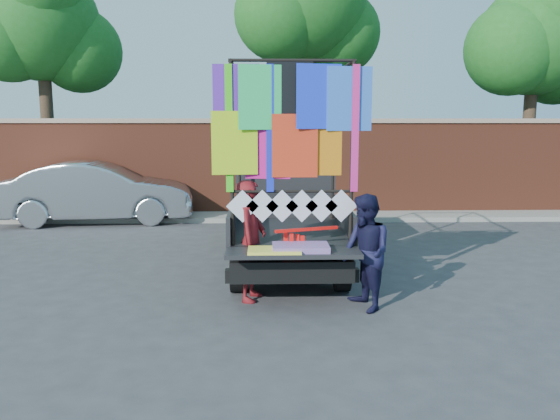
{
  "coord_description": "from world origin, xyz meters",
  "views": [
    {
      "loc": [
        -0.25,
        -7.82,
        2.5
      ],
      "look_at": [
        -0.04,
        -0.04,
        1.25
      ],
      "focal_mm": 35.0,
      "sensor_mm": 36.0,
      "label": 1
    }
  ],
  "objects_px": {
    "sedan": "(99,192)",
    "man": "(365,253)",
    "pickup_truck": "(285,213)",
    "woman": "(251,241)"
  },
  "relations": [
    {
      "from": "sedan",
      "to": "pickup_truck",
      "type": "bearing_deg",
      "value": -135.99
    },
    {
      "from": "pickup_truck",
      "to": "man",
      "type": "height_order",
      "value": "pickup_truck"
    },
    {
      "from": "pickup_truck",
      "to": "man",
      "type": "bearing_deg",
      "value": -71.68
    },
    {
      "from": "sedan",
      "to": "man",
      "type": "relative_size",
      "value": 2.96
    },
    {
      "from": "man",
      "to": "sedan",
      "type": "bearing_deg",
      "value": -156.84
    },
    {
      "from": "man",
      "to": "woman",
      "type": "bearing_deg",
      "value": -123.4
    },
    {
      "from": "pickup_truck",
      "to": "sedan",
      "type": "distance_m",
      "value": 5.93
    },
    {
      "from": "sedan",
      "to": "man",
      "type": "bearing_deg",
      "value": -146.79
    },
    {
      "from": "woman",
      "to": "man",
      "type": "distance_m",
      "value": 1.61
    },
    {
      "from": "woman",
      "to": "man",
      "type": "relative_size",
      "value": 1.09
    }
  ]
}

